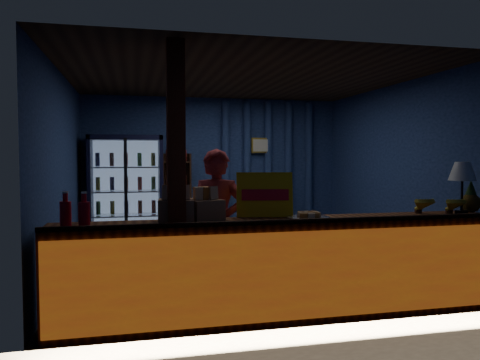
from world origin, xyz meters
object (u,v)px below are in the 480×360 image
object	(u,v)px
shopkeeper	(217,226)
green_chair	(282,233)
pastry_tray	(308,217)
table_lamp	(462,173)

from	to	relation	value
shopkeeper	green_chair	bearing A→B (deg)	80.27
green_chair	pastry_tray	xyz separation A→B (m)	(-0.79, -3.21, 0.71)
shopkeeper	pastry_tray	bearing A→B (deg)	-16.89
green_chair	table_lamp	xyz separation A→B (m)	(0.91, -3.22, 1.12)
pastry_tray	table_lamp	world-z (taller)	table_lamp
shopkeeper	pastry_tray	xyz separation A→B (m)	(0.79, -0.63, 0.15)
shopkeeper	pastry_tray	world-z (taller)	shopkeeper
green_chair	pastry_tray	size ratio (longest dim) A/B	1.38
pastry_tray	table_lamp	distance (m)	1.74
shopkeeper	table_lamp	xyz separation A→B (m)	(2.48, -0.64, 0.56)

